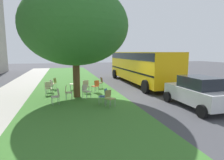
{
  "coord_description": "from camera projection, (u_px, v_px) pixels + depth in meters",
  "views": [
    {
      "loc": [
        -11.69,
        4.04,
        2.87
      ],
      "look_at": [
        0.51,
        0.79,
        0.99
      ],
      "focal_mm": 30.03,
      "sensor_mm": 36.0,
      "label": 1
    }
  ],
  "objects": [
    {
      "name": "chair_6",
      "position": [
        86.0,
        85.0,
        13.36
      ],
      "size": [
        0.44,
        0.44,
        0.88
      ],
      "color": "beige",
      "rests_on": "ground"
    },
    {
      "name": "street_tree",
      "position": [
        75.0,
        26.0,
        11.54
      ],
      "size": [
        6.58,
        6.58,
        6.9
      ],
      "color": "brown",
      "rests_on": "ground"
    },
    {
      "name": "chair_9",
      "position": [
        50.0,
        85.0,
        13.57
      ],
      "size": [
        0.56,
        0.56,
        0.88
      ],
      "color": "#ADA393",
      "rests_on": "ground"
    },
    {
      "name": "chair_5",
      "position": [
        109.0,
        97.0,
        9.93
      ],
      "size": [
        0.57,
        0.56,
        0.88
      ],
      "color": "olive",
      "rests_on": "ground"
    },
    {
      "name": "chair_2",
      "position": [
        104.0,
        95.0,
        10.36
      ],
      "size": [
        0.57,
        0.57,
        0.88
      ],
      "color": "#335184",
      "rests_on": "ground"
    },
    {
      "name": "ground",
      "position": [
        125.0,
        95.0,
        12.63
      ],
      "size": [
        80.0,
        80.0,
        0.0
      ],
      "primitive_type": "plane",
      "color": "#424247"
    },
    {
      "name": "chair_8",
      "position": [
        54.0,
        83.0,
        14.65
      ],
      "size": [
        0.54,
        0.55,
        0.88
      ],
      "color": "olive",
      "rests_on": "ground"
    },
    {
      "name": "chair_1",
      "position": [
        73.0,
        83.0,
        14.43
      ],
      "size": [
        0.45,
        0.46,
        0.88
      ],
      "color": "beige",
      "rests_on": "ground"
    },
    {
      "name": "chair_10",
      "position": [
        100.0,
        82.0,
        15.05
      ],
      "size": [
        0.47,
        0.48,
        0.88
      ],
      "color": "brown",
      "rests_on": "ground"
    },
    {
      "name": "school_bus",
      "position": [
        140.0,
        65.0,
        17.08
      ],
      "size": [
        10.4,
        2.8,
        2.88
      ],
      "color": "yellow",
      "rests_on": "ground"
    },
    {
      "name": "chair_4",
      "position": [
        68.0,
        91.0,
        11.38
      ],
      "size": [
        0.46,
        0.46,
        0.88
      ],
      "color": "beige",
      "rests_on": "ground"
    },
    {
      "name": "chair_0",
      "position": [
        48.0,
        87.0,
        12.7
      ],
      "size": [
        0.54,
        0.53,
        0.88
      ],
      "color": "beige",
      "rests_on": "ground"
    },
    {
      "name": "chair_3",
      "position": [
        56.0,
        95.0,
        10.36
      ],
      "size": [
        0.5,
        0.5,
        0.88
      ],
      "color": "#ADA393",
      "rests_on": "ground"
    },
    {
      "name": "grass_verge",
      "position": [
        77.0,
        98.0,
        11.81
      ],
      "size": [
        48.0,
        6.0,
        0.01
      ],
      "primitive_type": "cube",
      "color": "#3D752D",
      "rests_on": "ground"
    },
    {
      "name": "parked_car",
      "position": [
        198.0,
        92.0,
        9.64
      ],
      "size": [
        3.7,
        1.92,
        1.65
      ],
      "color": "silver",
      "rests_on": "ground"
    },
    {
      "name": "chair_11",
      "position": [
        96.0,
        85.0,
        13.46
      ],
      "size": [
        0.57,
        0.56,
        0.88
      ],
      "color": "#C64C1E",
      "rests_on": "ground"
    },
    {
      "name": "chair_7",
      "position": [
        86.0,
        90.0,
        11.7
      ],
      "size": [
        0.58,
        0.58,
        0.88
      ],
      "color": "#ADA393",
      "rests_on": "ground"
    }
  ]
}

